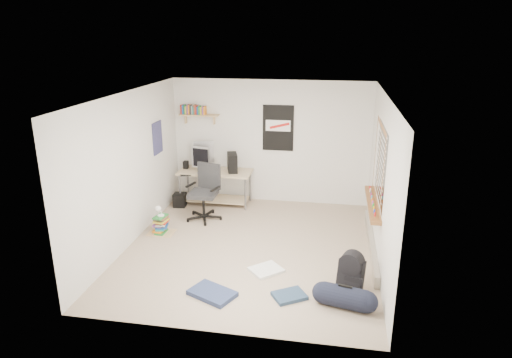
% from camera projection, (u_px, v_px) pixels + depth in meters
% --- Properties ---
extents(floor, '(4.00, 4.50, 0.01)m').
position_uv_depth(floor, '(251.00, 248.00, 7.51)').
color(floor, gray).
rests_on(floor, ground).
extents(ceiling, '(4.00, 4.50, 0.01)m').
position_uv_depth(ceiling, '(250.00, 95.00, 6.73)').
color(ceiling, white).
rests_on(ceiling, ground).
extents(back_wall, '(4.00, 0.01, 2.50)m').
position_uv_depth(back_wall, '(271.00, 142.00, 9.23)').
color(back_wall, silver).
rests_on(back_wall, ground).
extents(left_wall, '(0.01, 4.50, 2.50)m').
position_uv_depth(left_wall, '(130.00, 169.00, 7.45)').
color(left_wall, silver).
rests_on(left_wall, ground).
extents(right_wall, '(0.01, 4.50, 2.50)m').
position_uv_depth(right_wall, '(382.00, 182.00, 6.80)').
color(right_wall, silver).
rests_on(right_wall, ground).
extents(desk, '(1.53, 0.79, 0.67)m').
position_uv_depth(desk, '(216.00, 186.00, 9.33)').
color(desk, tan).
rests_on(desk, floor).
extents(monitor_left, '(0.39, 0.18, 0.42)m').
position_uv_depth(monitor_left, '(201.00, 165.00, 9.01)').
color(monitor_left, '#9B9B9F').
rests_on(monitor_left, desk).
extents(monitor_right, '(0.42, 0.25, 0.45)m').
position_uv_depth(monitor_right, '(204.00, 159.00, 9.32)').
color(monitor_right, '#A1A2A6').
rests_on(monitor_right, desk).
extents(pc_tower, '(0.29, 0.42, 0.40)m').
position_uv_depth(pc_tower, '(232.00, 163.00, 9.14)').
color(pc_tower, black).
rests_on(pc_tower, desk).
extents(keyboard, '(0.41, 0.26, 0.02)m').
position_uv_depth(keyboard, '(190.00, 175.00, 9.06)').
color(keyboard, black).
rests_on(keyboard, desk).
extents(speaker_left, '(0.10, 0.10, 0.19)m').
position_uv_depth(speaker_left, '(186.00, 166.00, 9.36)').
color(speaker_left, black).
rests_on(speaker_left, desk).
extents(speaker_right, '(0.10, 0.10, 0.16)m').
position_uv_depth(speaker_right, '(217.00, 170.00, 9.14)').
color(speaker_right, black).
rests_on(speaker_right, desk).
extents(office_chair, '(0.86, 0.86, 1.05)m').
position_uv_depth(office_chair, '(203.00, 195.00, 8.50)').
color(office_chair, '#262629').
rests_on(office_chair, floor).
extents(wall_shelf, '(0.80, 0.22, 0.24)m').
position_uv_depth(wall_shelf, '(199.00, 115.00, 9.20)').
color(wall_shelf, tan).
rests_on(wall_shelf, back_wall).
extents(poster_back_wall, '(0.62, 0.03, 0.92)m').
position_uv_depth(poster_back_wall, '(278.00, 128.00, 9.09)').
color(poster_back_wall, black).
rests_on(poster_back_wall, back_wall).
extents(poster_left_wall, '(0.02, 0.42, 0.60)m').
position_uv_depth(poster_left_wall, '(157.00, 138.00, 8.49)').
color(poster_left_wall, navy).
rests_on(poster_left_wall, left_wall).
extents(window, '(0.10, 1.50, 1.26)m').
position_uv_depth(window, '(378.00, 164.00, 7.02)').
color(window, brown).
rests_on(window, right_wall).
extents(baseboard_heater, '(0.08, 2.50, 0.18)m').
position_uv_depth(baseboard_heater, '(371.00, 244.00, 7.45)').
color(baseboard_heater, '#B7B2A8').
rests_on(baseboard_heater, floor).
extents(backpack, '(0.41, 0.37, 0.45)m').
position_uv_depth(backpack, '(351.00, 275.00, 6.27)').
color(backpack, black).
rests_on(backpack, floor).
extents(duffel_bag, '(0.35, 0.35, 0.57)m').
position_uv_depth(duffel_bag, '(344.00, 298.00, 5.86)').
color(duffel_bag, black).
rests_on(duffel_bag, floor).
extents(tshirt, '(0.58, 0.57, 0.04)m').
position_uv_depth(tshirt, '(266.00, 270.00, 6.77)').
color(tshirt, silver).
rests_on(tshirt, floor).
extents(jeans_a, '(0.71, 0.61, 0.07)m').
position_uv_depth(jeans_a, '(212.00, 293.00, 6.15)').
color(jeans_a, navy).
rests_on(jeans_a, floor).
extents(jeans_b, '(0.52, 0.49, 0.05)m').
position_uv_depth(jeans_b, '(289.00, 296.00, 6.11)').
color(jeans_b, '#23364F').
rests_on(jeans_b, floor).
extents(book_stack, '(0.58, 0.53, 0.32)m').
position_uv_depth(book_stack, '(161.00, 225.00, 8.01)').
color(book_stack, brown).
rests_on(book_stack, floor).
extents(desk_lamp, '(0.12, 0.19, 0.19)m').
position_uv_depth(desk_lamp, '(161.00, 213.00, 7.92)').
color(desk_lamp, white).
rests_on(desk_lamp, book_stack).
extents(subwoofer, '(0.26, 0.26, 0.27)m').
position_uv_depth(subwoofer, '(180.00, 200.00, 9.23)').
color(subwoofer, black).
rests_on(subwoofer, floor).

